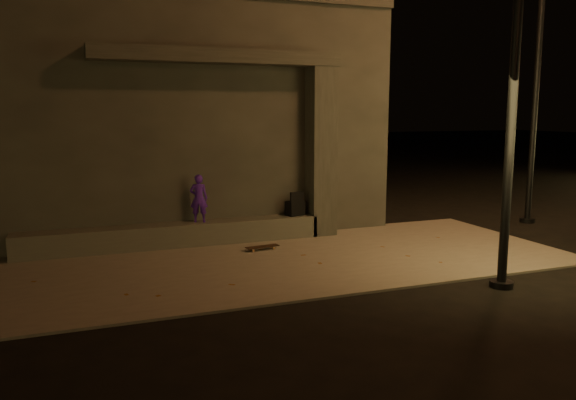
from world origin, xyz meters
name	(u,v)px	position (x,y,z in m)	size (l,w,h in m)	color
ground	(319,295)	(0.00, 0.00, 0.00)	(120.00, 120.00, 0.00)	black
sidewalk	(274,261)	(0.00, 2.00, 0.02)	(11.00, 4.40, 0.04)	#66605A
building	(173,116)	(-1.00, 6.49, 2.61)	(9.00, 5.10, 5.22)	#34322F
ledge	(174,235)	(-1.50, 3.75, 0.27)	(6.00, 0.55, 0.45)	#52504A
column	(321,152)	(1.70, 3.75, 1.84)	(0.55, 0.55, 3.60)	#34322F
canopy	(219,57)	(-0.50, 3.80, 3.78)	(5.00, 0.70, 0.28)	#34322F
skateboarder	(199,198)	(-0.99, 3.75, 0.98)	(0.36, 0.23, 0.97)	#491AAB
backpack	(295,207)	(1.10, 3.75, 0.67)	(0.43, 0.33, 0.53)	black
skateboard	(262,247)	(0.04, 2.80, 0.10)	(0.68, 0.25, 0.07)	black
street_lamp_2	(538,61)	(7.09, 3.29, 3.90)	(0.36, 0.36, 6.85)	black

